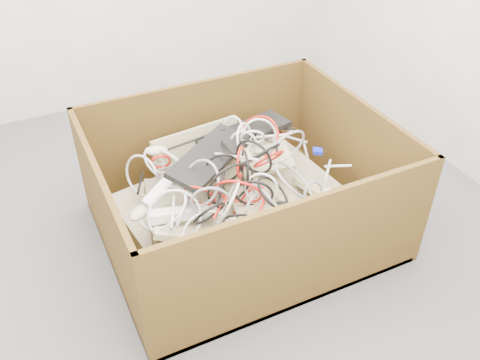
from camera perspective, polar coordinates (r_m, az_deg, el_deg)
name	(u,v)px	position (r m, az deg, el deg)	size (l,w,h in m)	color
ground	(208,223)	(2.65, -3.57, -4.71)	(3.00, 3.00, 0.00)	#58575A
cardboard_box	(238,209)	(2.50, -0.19, -3.25)	(1.30, 1.08, 0.60)	#3C280F
keyboard_pile	(243,181)	(2.44, 0.34, -0.11)	(0.98, 0.88, 0.37)	tan
mice_scatter	(221,179)	(2.34, -2.07, 0.07)	(0.90, 0.63, 0.21)	beige
power_strip_left	(169,182)	(2.30, -7.80, -0.25)	(0.30, 0.05, 0.04)	white
power_strip_right	(182,213)	(2.22, -6.42, -3.67)	(0.30, 0.06, 0.04)	white
vga_plug	(318,151)	(2.58, 8.56, 3.16)	(0.04, 0.04, 0.02)	#0D1BCD
cable_tangle	(228,178)	(2.28, -1.31, 0.27)	(1.07, 0.86, 0.41)	black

